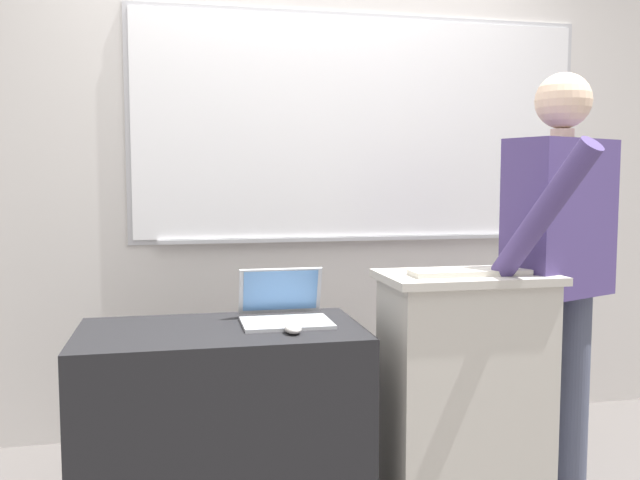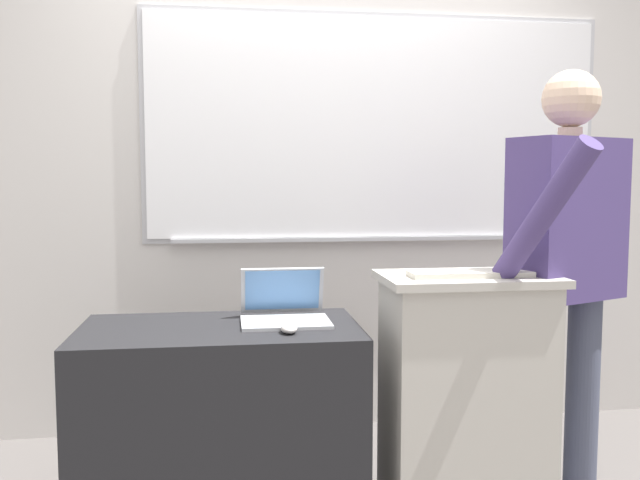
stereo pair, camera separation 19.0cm
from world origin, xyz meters
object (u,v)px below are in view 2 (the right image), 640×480
Objects in this scene: laptop at (284,307)px; wireless_keyboard at (470,274)px; lectern_podium at (465,395)px; computer_mouse_by_laptop at (289,328)px; side_desk at (221,422)px; person_presenter at (567,255)px.

wireless_keyboard reaches higher than laptop.
lectern_podium is 0.73m from computer_mouse_by_laptop.
side_desk is 2.31× the size of wireless_keyboard.
wireless_keyboard is at bearing -9.61° from side_desk.
laptop reaches higher than side_desk.
lectern_podium reaches higher than computer_mouse_by_laptop.
person_presenter reaches higher than side_desk.
lectern_podium is 0.55× the size of person_presenter.
laptop is 0.72m from wireless_keyboard.
laptop reaches higher than computer_mouse_by_laptop.
computer_mouse_by_laptop is (0.25, -0.14, 0.38)m from side_desk.
computer_mouse_by_laptop is at bearing 178.82° from wireless_keyboard.
computer_mouse_by_laptop is at bearing -90.28° from laptop.
wireless_keyboard is 4.52× the size of computer_mouse_by_laptop.
laptop is (-0.67, 0.18, 0.32)m from lectern_podium.
lectern_podium is at bearing 3.13° from computer_mouse_by_laptop.
person_presenter reaches higher than computer_mouse_by_laptop.
wireless_keyboard is (-0.42, -0.08, -0.05)m from person_presenter.
wireless_keyboard reaches higher than side_desk.
lectern_podium is at bearing -6.44° from side_desk.
laptop is at bearing 149.24° from person_presenter.
person_presenter is 16.95× the size of computer_mouse_by_laptop.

